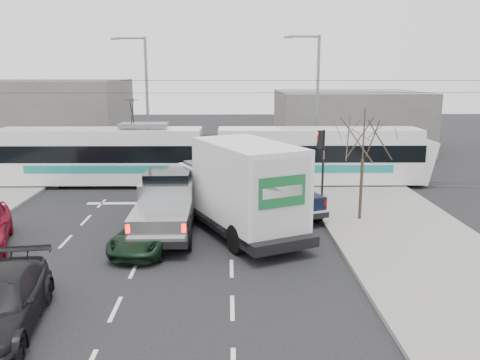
{
  "coord_description": "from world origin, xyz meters",
  "views": [
    {
      "loc": [
        1.6,
        -19.68,
        6.8
      ],
      "look_at": [
        2.14,
        3.3,
        1.8
      ],
      "focal_mm": 38.0,
      "sensor_mm": 36.0,
      "label": 1
    }
  ],
  "objects_px": {
    "traffic_signal": "(321,149)",
    "street_lamp_near": "(315,96)",
    "bare_tree": "(364,139)",
    "silver_pickup": "(166,203)",
    "navy_pickup": "(279,191)",
    "street_lamp_far": "(144,95)",
    "green_car": "(146,234)",
    "box_truck": "(241,189)",
    "tram": "(209,155)"
  },
  "relations": [
    {
      "from": "traffic_signal",
      "to": "tram",
      "type": "bearing_deg",
      "value": 148.21
    },
    {
      "from": "navy_pickup",
      "to": "bare_tree",
      "type": "bearing_deg",
      "value": -45.14
    },
    {
      "from": "traffic_signal",
      "to": "green_car",
      "type": "xyz_separation_m",
      "value": [
        -8.05,
        -7.4,
        -2.13
      ]
    },
    {
      "from": "traffic_signal",
      "to": "green_car",
      "type": "bearing_deg",
      "value": -137.4
    },
    {
      "from": "bare_tree",
      "to": "silver_pickup",
      "type": "height_order",
      "value": "bare_tree"
    },
    {
      "from": "bare_tree",
      "to": "street_lamp_far",
      "type": "distance_m",
      "value": 17.97
    },
    {
      "from": "silver_pickup",
      "to": "bare_tree",
      "type": "bearing_deg",
      "value": 6.69
    },
    {
      "from": "tram",
      "to": "green_car",
      "type": "bearing_deg",
      "value": -99.71
    },
    {
      "from": "street_lamp_near",
      "to": "traffic_signal",
      "type": "bearing_deg",
      "value": -96.41
    },
    {
      "from": "street_lamp_far",
      "to": "box_truck",
      "type": "distance_m",
      "value": 16.66
    },
    {
      "from": "tram",
      "to": "street_lamp_near",
      "type": "bearing_deg",
      "value": 29.68
    },
    {
      "from": "street_lamp_near",
      "to": "street_lamp_far",
      "type": "xyz_separation_m",
      "value": [
        -11.5,
        2.0,
        0.0
      ]
    },
    {
      "from": "box_truck",
      "to": "navy_pickup",
      "type": "bearing_deg",
      "value": 33.49
    },
    {
      "from": "silver_pickup",
      "to": "navy_pickup",
      "type": "bearing_deg",
      "value": 26.69
    },
    {
      "from": "bare_tree",
      "to": "silver_pickup",
      "type": "bearing_deg",
      "value": -172.75
    },
    {
      "from": "tram",
      "to": "green_car",
      "type": "relative_size",
      "value": 5.69
    },
    {
      "from": "street_lamp_near",
      "to": "street_lamp_far",
      "type": "height_order",
      "value": "same"
    },
    {
      "from": "traffic_signal",
      "to": "box_truck",
      "type": "relative_size",
      "value": 0.43
    },
    {
      "from": "silver_pickup",
      "to": "green_car",
      "type": "xyz_separation_m",
      "value": [
        -0.52,
        -2.3,
        -0.6
      ]
    },
    {
      "from": "silver_pickup",
      "to": "box_truck",
      "type": "bearing_deg",
      "value": -9.51
    },
    {
      "from": "street_lamp_near",
      "to": "silver_pickup",
      "type": "distance_m",
      "value": 15.63
    },
    {
      "from": "bare_tree",
      "to": "box_truck",
      "type": "relative_size",
      "value": 0.6
    },
    {
      "from": "tram",
      "to": "silver_pickup",
      "type": "bearing_deg",
      "value": -99.13
    },
    {
      "from": "box_truck",
      "to": "green_car",
      "type": "distance_m",
      "value": 4.32
    },
    {
      "from": "bare_tree",
      "to": "navy_pickup",
      "type": "relative_size",
      "value": 0.9
    },
    {
      "from": "silver_pickup",
      "to": "navy_pickup",
      "type": "xyz_separation_m",
      "value": [
        5.11,
        2.63,
        -0.12
      ]
    },
    {
      "from": "bare_tree",
      "to": "navy_pickup",
      "type": "bearing_deg",
      "value": 156.69
    },
    {
      "from": "bare_tree",
      "to": "street_lamp_far",
      "type": "relative_size",
      "value": 0.56
    },
    {
      "from": "street_lamp_far",
      "to": "box_truck",
      "type": "xyz_separation_m",
      "value": [
        6.29,
        -15.1,
        -3.16
      ]
    },
    {
      "from": "tram",
      "to": "silver_pickup",
      "type": "height_order",
      "value": "tram"
    },
    {
      "from": "traffic_signal",
      "to": "street_lamp_far",
      "type": "bearing_deg",
      "value": 138.28
    },
    {
      "from": "street_lamp_near",
      "to": "bare_tree",
      "type": "bearing_deg",
      "value": -88.58
    },
    {
      "from": "tram",
      "to": "navy_pickup",
      "type": "distance_m",
      "value": 7.18
    },
    {
      "from": "bare_tree",
      "to": "box_truck",
      "type": "bearing_deg",
      "value": -163.75
    },
    {
      "from": "navy_pickup",
      "to": "green_car",
      "type": "distance_m",
      "value": 7.5
    },
    {
      "from": "silver_pickup",
      "to": "street_lamp_far",
      "type": "bearing_deg",
      "value": 101.51
    },
    {
      "from": "bare_tree",
      "to": "navy_pickup",
      "type": "height_order",
      "value": "bare_tree"
    },
    {
      "from": "traffic_signal",
      "to": "navy_pickup",
      "type": "distance_m",
      "value": 3.83
    },
    {
      "from": "green_car",
      "to": "box_truck",
      "type": "bearing_deg",
      "value": 34.55
    },
    {
      "from": "traffic_signal",
      "to": "street_lamp_near",
      "type": "distance_m",
      "value": 7.91
    },
    {
      "from": "traffic_signal",
      "to": "street_lamp_near",
      "type": "bearing_deg",
      "value": 83.59
    },
    {
      "from": "street_lamp_near",
      "to": "box_truck",
      "type": "xyz_separation_m",
      "value": [
        -5.21,
        -13.1,
        -3.16
      ]
    },
    {
      "from": "street_lamp_near",
      "to": "green_car",
      "type": "relative_size",
      "value": 2.05
    },
    {
      "from": "street_lamp_far",
      "to": "navy_pickup",
      "type": "distance_m",
      "value": 15.08
    },
    {
      "from": "tram",
      "to": "silver_pickup",
      "type": "relative_size",
      "value": 3.71
    },
    {
      "from": "navy_pickup",
      "to": "green_car",
      "type": "height_order",
      "value": "navy_pickup"
    },
    {
      "from": "navy_pickup",
      "to": "traffic_signal",
      "type": "bearing_deg",
      "value": 23.68
    },
    {
      "from": "bare_tree",
      "to": "street_lamp_near",
      "type": "distance_m",
      "value": 11.58
    },
    {
      "from": "traffic_signal",
      "to": "street_lamp_far",
      "type": "height_order",
      "value": "street_lamp_far"
    },
    {
      "from": "box_truck",
      "to": "tram",
      "type": "bearing_deg",
      "value": 75.23
    }
  ]
}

